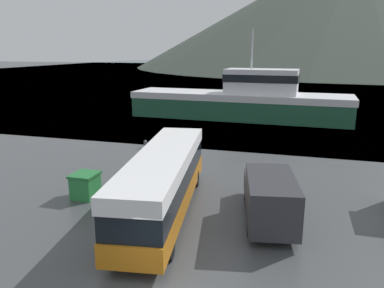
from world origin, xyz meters
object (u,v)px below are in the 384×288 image
(tour_bus, at_px, (164,180))
(storage_bin, at_px, (85,185))
(small_boat, at_px, (308,103))
(delivery_van, at_px, (269,196))
(fishing_boat, at_px, (243,100))

(tour_bus, distance_m, storage_bin, 5.01)
(small_boat, bearing_deg, delivery_van, -97.12)
(tour_bus, bearing_deg, small_boat, 71.39)
(delivery_van, xyz_separation_m, fishing_boat, (-5.27, 26.48, 0.95))
(delivery_van, height_order, fishing_boat, fishing_boat)
(storage_bin, bearing_deg, tour_bus, -9.00)
(tour_bus, xyz_separation_m, fishing_boat, (-0.29, 27.12, 0.43))
(tour_bus, relative_size, small_boat, 1.75)
(fishing_boat, bearing_deg, storage_bin, 172.35)
(tour_bus, distance_m, delivery_van, 5.05)
(delivery_van, xyz_separation_m, storage_bin, (-9.81, 0.13, -0.55))
(delivery_van, bearing_deg, tour_bus, 176.99)
(fishing_boat, bearing_deg, tour_bus, -177.25)
(tour_bus, height_order, small_boat, tour_bus)
(storage_bin, relative_size, small_boat, 0.21)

